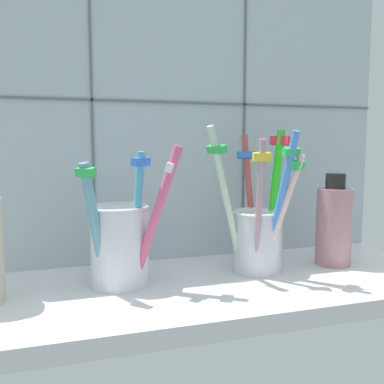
{
  "coord_description": "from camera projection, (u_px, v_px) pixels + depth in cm",
  "views": [
    {
      "loc": [
        -15.14,
        -45.7,
        18.12
      ],
      "look_at": [
        0.0,
        2.09,
        12.45
      ],
      "focal_mm": 39.79,
      "sensor_mm": 36.0,
      "label": 1
    }
  ],
  "objects": [
    {
      "name": "counter_slab",
      "position": [
        197.0,
        291.0,
        0.5
      ],
      "size": [
        64.0,
        22.0,
        2.0
      ],
      "primitive_type": "cube",
      "color": "silver",
      "rests_on": "ground"
    },
    {
      "name": "tile_wall_back",
      "position": [
        170.0,
        112.0,
        0.59
      ],
      "size": [
        64.0,
        2.2,
        45.0
      ],
      "color": "#B2C1CC",
      "rests_on": "ground"
    },
    {
      "name": "toothbrush_cup_left",
      "position": [
        121.0,
        241.0,
        0.48
      ],
      "size": [
        11.36,
        8.6,
        16.07
      ],
      "color": "silver",
      "rests_on": "counter_slab"
    },
    {
      "name": "toothbrush_cup_right",
      "position": [
        259.0,
        231.0,
        0.54
      ],
      "size": [
        13.15,
        13.08,
        18.27
      ],
      "color": "silver",
      "rests_on": "counter_slab"
    },
    {
      "name": "soap_bottle",
      "position": [
        334.0,
        224.0,
        0.57
      ],
      "size": [
        4.68,
        4.68,
        12.25
      ],
      "color": "#B57C86",
      "rests_on": "counter_slab"
    }
  ]
}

